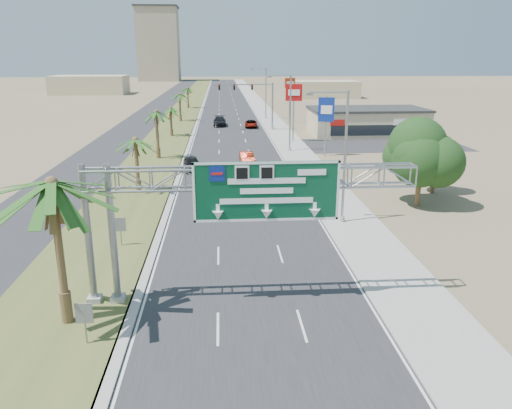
{
  "coord_description": "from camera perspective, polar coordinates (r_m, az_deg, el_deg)",
  "views": [
    {
      "loc": [
        -1.67,
        -13.94,
        12.39
      ],
      "look_at": [
        0.25,
        13.33,
        4.2
      ],
      "focal_mm": 35.0,
      "sensor_mm": 36.0,
      "label": 1
    }
  ],
  "objects": [
    {
      "name": "streetlight_near",
      "position": [
        37.83,
        9.81,
        4.69
      ],
      "size": [
        3.27,
        0.44,
        10.0
      ],
      "color": "gray",
      "rests_on": "ground"
    },
    {
      "name": "median_signback_a",
      "position": [
        23.55,
        -19.04,
        -11.99
      ],
      "size": [
        0.75,
        0.08,
        2.08
      ],
      "color": "gray",
      "rests_on": "ground"
    },
    {
      "name": "road",
      "position": [
        124.57,
        -3.3,
        10.94
      ],
      "size": [
        12.0,
        300.0,
        0.02
      ],
      "primitive_type": "cube",
      "color": "#28282B",
      "rests_on": "ground"
    },
    {
      "name": "opposing_road",
      "position": [
        125.5,
        -11.22,
        10.7
      ],
      "size": [
        8.0,
        300.0,
        0.02
      ],
      "primitive_type": "cube",
      "color": "#28282B",
      "rests_on": "ground"
    },
    {
      "name": "building_distant_right",
      "position": [
        157.48,
        7.78,
        12.92
      ],
      "size": [
        20.0,
        12.0,
        5.0
      ],
      "primitive_type": "cube",
      "color": "tan",
      "rests_on": "ground"
    },
    {
      "name": "palm_row_b",
      "position": [
        47.2,
        -13.63,
        7.08
      ],
      "size": [
        3.99,
        3.99,
        5.95
      ],
      "color": "brown",
      "rests_on": "ground"
    },
    {
      "name": "pole_sign_blue",
      "position": [
        64.0,
        8.03,
        10.43
      ],
      "size": [
        2.01,
        0.82,
        7.6
      ],
      "color": "gray",
      "rests_on": "ground"
    },
    {
      "name": "median_grass",
      "position": [
        124.83,
        -7.97,
        10.85
      ],
      "size": [
        7.0,
        300.0,
        0.12
      ],
      "primitive_type": "cube",
      "color": "#4D5827",
      "rests_on": "ground"
    },
    {
      "name": "palm_row_c",
      "position": [
        62.8,
        -11.35,
        10.21
      ],
      "size": [
        3.99,
        3.99,
        6.75
      ],
      "color": "brown",
      "rests_on": "ground"
    },
    {
      "name": "palm_row_e",
      "position": [
        99.52,
        -8.73,
        12.28
      ],
      "size": [
        3.99,
        3.99,
        6.15
      ],
      "color": "brown",
      "rests_on": "ground"
    },
    {
      "name": "tower_distant",
      "position": [
        265.73,
        -11.1,
        17.48
      ],
      "size": [
        20.0,
        16.0,
        35.0
      ],
      "primitive_type": "cube",
      "color": "gray",
      "rests_on": "ground"
    },
    {
      "name": "palm_near",
      "position": [
        23.83,
        -22.34,
        2.16
      ],
      "size": [
        5.7,
        5.7,
        8.35
      ],
      "color": "brown",
      "rests_on": "ground"
    },
    {
      "name": "streetlight_far",
      "position": [
        102.62,
        1.02,
        12.37
      ],
      "size": [
        3.27,
        0.44,
        10.0
      ],
      "color": "gray",
      "rests_on": "ground"
    },
    {
      "name": "palm_row_d",
      "position": [
        80.72,
        -9.74,
        10.77
      ],
      "size": [
        3.99,
        3.99,
        5.45
      ],
      "color": "brown",
      "rests_on": "ground"
    },
    {
      "name": "sign_gantry",
      "position": [
        24.7,
        -2.48,
        1.81
      ],
      "size": [
        16.75,
        1.24,
        7.5
      ],
      "color": "gray",
      "rests_on": "ground"
    },
    {
      "name": "pole_sign_red_far",
      "position": [
        96.75,
        3.88,
        13.29
      ],
      "size": [
        2.13,
        1.19,
        8.54
      ],
      "color": "gray",
      "rests_on": "ground"
    },
    {
      "name": "building_distant_left",
      "position": [
        179.5,
        -18.47,
        12.85
      ],
      "size": [
        24.0,
        14.0,
        6.0
      ],
      "primitive_type": "cube",
      "color": "tan",
      "rests_on": "ground"
    },
    {
      "name": "car_left_lane",
      "position": [
        56.46,
        -7.35,
        4.65
      ],
      "size": [
        2.4,
        4.69,
        1.53
      ],
      "primitive_type": "imported",
      "rotation": [
        0.0,
        0.0,
        0.14
      ],
      "color": "black",
      "rests_on": "ground"
    },
    {
      "name": "car_far",
      "position": [
        92.62,
        -4.18,
        9.45
      ],
      "size": [
        2.31,
        5.63,
        1.63
      ],
      "primitive_type": "imported",
      "rotation": [
        0.0,
        0.0,
        0.0
      ],
      "color": "black",
      "rests_on": "ground"
    },
    {
      "name": "median_signback_b",
      "position": [
        34.45,
        -15.26,
        -2.45
      ],
      "size": [
        0.75,
        0.08,
        2.08
      ],
      "color": "gray",
      "rests_on": "ground"
    },
    {
      "name": "car_right_lane",
      "position": [
        90.3,
        -0.57,
        9.2
      ],
      "size": [
        2.36,
        4.73,
        1.29
      ],
      "primitive_type": "imported",
      "rotation": [
        0.0,
        0.0,
        -0.05
      ],
      "color": "gray",
      "rests_on": "ground"
    },
    {
      "name": "oak_near",
      "position": [
        43.99,
        18.41,
        5.53
      ],
      "size": [
        4.5,
        4.5,
        6.8
      ],
      "color": "brown",
      "rests_on": "ground"
    },
    {
      "name": "palm_row_f",
      "position": [
        124.43,
        -7.83,
        12.98
      ],
      "size": [
        3.99,
        3.99,
        5.75
      ],
      "color": "brown",
      "rests_on": "ground"
    },
    {
      "name": "signal_mast",
      "position": [
        86.52,
        0.54,
        11.67
      ],
      "size": [
        10.28,
        0.71,
        8.0
      ],
      "color": "gray",
      "rests_on": "ground"
    },
    {
      "name": "store_building",
      "position": [
        84.02,
        12.53,
        9.18
      ],
      "size": [
        18.0,
        10.0,
        4.0
      ],
      "primitive_type": "cube",
      "color": "tan",
      "rests_on": "ground"
    },
    {
      "name": "oak_far",
      "position": [
        48.9,
        19.86,
        5.59
      ],
      "size": [
        3.5,
        3.5,
        5.6
      ],
      "color": "brown",
      "rests_on": "ground"
    },
    {
      "name": "pole_sign_red_near",
      "position": [
        74.29,
        4.34,
        12.28
      ],
      "size": [
        2.42,
        0.51,
        8.63
      ],
      "color": "gray",
      "rests_on": "ground"
    },
    {
      "name": "sidewalk_right",
      "position": [
        124.97,
        0.68,
        11.0
      ],
      "size": [
        4.0,
        300.0,
        0.1
      ],
      "primitive_type": "cube",
      "color": "#9E9B93",
      "rests_on": "ground"
    },
    {
      "name": "streetlight_mid",
      "position": [
        66.99,
        3.75,
        10.04
      ],
      "size": [
        3.27,
        0.44,
        10.0
      ],
      "color": "gray",
      "rests_on": "ground"
    },
    {
      "name": "car_mid_lane",
      "position": [
        59.15,
        -1.06,
        5.3
      ],
      "size": [
        1.78,
        4.48,
        1.45
      ],
      "primitive_type": "imported",
      "rotation": [
        0.0,
        0.0,
        0.06
      ],
      "color": "maroon",
      "rests_on": "ground"
    }
  ]
}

